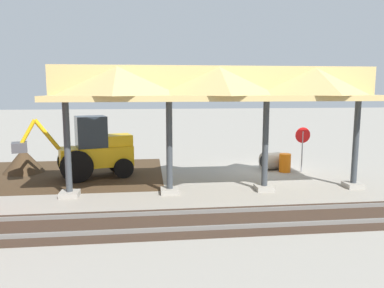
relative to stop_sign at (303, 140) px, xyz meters
The scene contains 9 objects.
ground_plane 2.19m from the stop_sign, 18.27° to the right, with size 120.00×120.00×0.00m, color gray.
dirt_work_zone 11.79m from the stop_sign, ahead, with size 9.67×7.00×0.01m, color #42301E.
platform_canopy 6.23m from the stop_sign, 33.04° to the left, with size 12.56×3.20×4.90m.
rail_tracks 6.74m from the stop_sign, 77.23° to the left, with size 60.00×2.58×0.15m.
stop_sign is the anchor object (origin of this frame).
backhoe 9.97m from the stop_sign, ahead, with size 5.16×2.61×2.82m.
dirt_mound 13.66m from the stop_sign, ahead, with size 3.90×3.90×2.37m, color #42301E.
concrete_pipe 1.88m from the stop_sign, 28.47° to the right, with size 1.10×0.99×0.85m.
traffic_barrel 1.39m from the stop_sign, ahead, with size 0.56×0.56×0.90m, color orange.
Camera 1 is at (5.98, 17.71, 4.02)m, focal length 35.00 mm.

